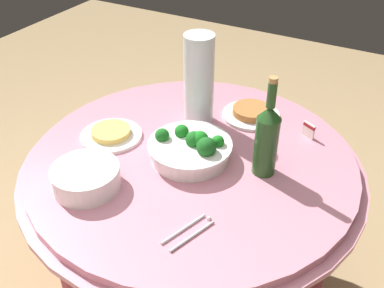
% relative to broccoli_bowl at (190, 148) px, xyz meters
% --- Properties ---
extents(buffet_table, '(1.16, 1.16, 0.74)m').
position_rel_broccoli_bowl_xyz_m(buffet_table, '(0.00, -0.01, -0.41)').
color(buffet_table, maroon).
rests_on(buffet_table, ground_plane).
extents(broccoli_bowl, '(0.28, 0.28, 0.11)m').
position_rel_broccoli_bowl_xyz_m(broccoli_bowl, '(0.00, 0.00, 0.00)').
color(broccoli_bowl, white).
rests_on(broccoli_bowl, buffet_table).
extents(plate_stack, '(0.21, 0.21, 0.07)m').
position_rel_broccoli_bowl_xyz_m(plate_stack, '(0.21, 0.28, -0.01)').
color(plate_stack, white).
rests_on(plate_stack, buffet_table).
extents(wine_bottle, '(0.07, 0.07, 0.34)m').
position_rel_broccoli_bowl_xyz_m(wine_bottle, '(-0.24, -0.05, 0.09)').
color(wine_bottle, '#20491C').
rests_on(wine_bottle, buffet_table).
extents(decorative_fruit_vase, '(0.11, 0.11, 0.34)m').
position_rel_broccoli_bowl_xyz_m(decorative_fruit_vase, '(0.09, -0.22, 0.11)').
color(decorative_fruit_vase, silver).
rests_on(decorative_fruit_vase, buffet_table).
extents(serving_tongs, '(0.09, 0.17, 0.01)m').
position_rel_broccoli_bowl_xyz_m(serving_tongs, '(-0.16, 0.30, -0.04)').
color(serving_tongs, silver).
rests_on(serving_tongs, buffet_table).
extents(food_plate_peanuts, '(0.22, 0.22, 0.04)m').
position_rel_broccoli_bowl_xyz_m(food_plate_peanuts, '(-0.07, -0.34, -0.03)').
color(food_plate_peanuts, white).
rests_on(food_plate_peanuts, buffet_table).
extents(food_plate_noodles, '(0.22, 0.22, 0.03)m').
position_rel_broccoli_bowl_xyz_m(food_plate_noodles, '(0.31, 0.03, -0.03)').
color(food_plate_noodles, white).
rests_on(food_plate_noodles, buffet_table).
extents(label_placard_front, '(0.05, 0.03, 0.05)m').
position_rel_broccoli_bowl_xyz_m(label_placard_front, '(-0.31, -0.32, -0.01)').
color(label_placard_front, white).
rests_on(label_placard_front, buffet_table).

